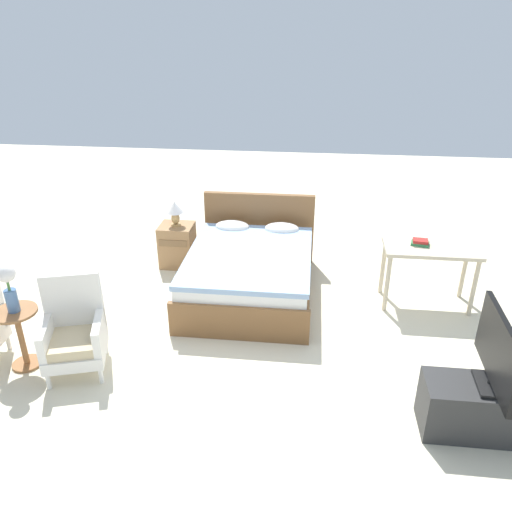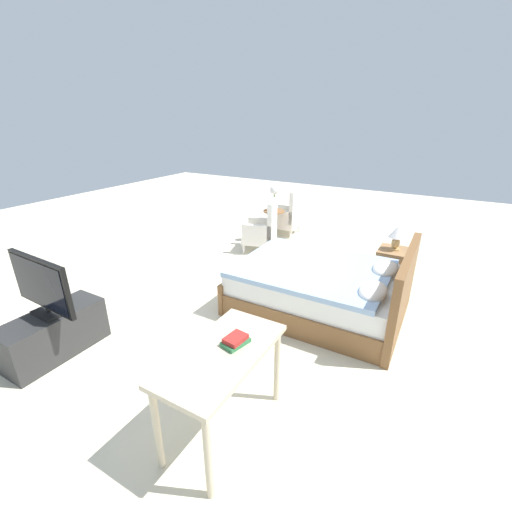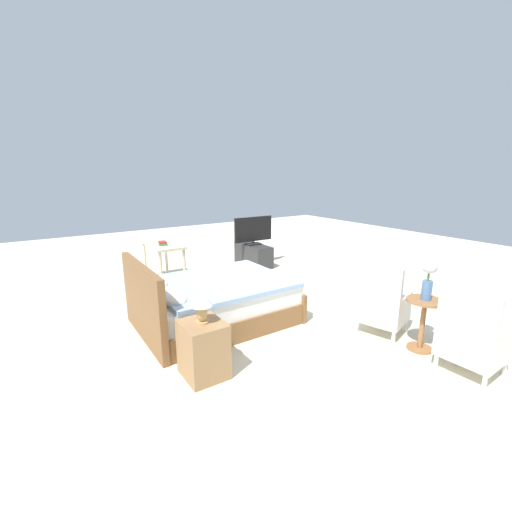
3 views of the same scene
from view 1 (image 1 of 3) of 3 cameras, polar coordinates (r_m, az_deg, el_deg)
ground_plane at (r=5.37m, az=-0.94°, el=-9.07°), size 16.00×16.00×0.00m
bed at (r=6.02m, az=-0.61°, el=-1.60°), size 1.48×2.00×0.96m
armchair_by_window_right at (r=5.03m, az=-20.02°, el=-8.31°), size 0.67×0.67×0.92m
side_table at (r=5.24m, az=-25.40°, el=-7.81°), size 0.40×0.40×0.61m
flower_vase at (r=5.00m, az=-26.51°, el=-2.78°), size 0.17×0.17×0.48m
nightstand at (r=6.79m, az=-8.97°, el=1.24°), size 0.44×0.41×0.57m
table_lamp at (r=6.60m, az=-9.26°, el=5.21°), size 0.22×0.22×0.33m
tv_stand at (r=4.55m, az=24.52°, el=-15.58°), size 0.96×0.40×0.46m
tv_flatscreen at (r=4.23m, az=25.90°, el=-9.94°), size 0.21×0.90×0.60m
vanity_desk at (r=5.96m, az=19.28°, el=0.05°), size 1.04×0.52×0.73m
book_stack at (r=5.92m, az=18.26°, el=1.49°), size 0.22×0.17×0.06m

